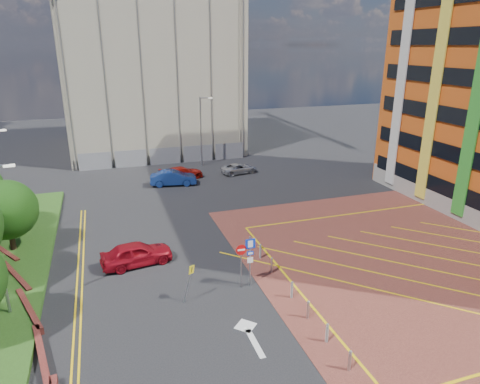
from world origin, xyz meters
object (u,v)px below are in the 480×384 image
car_red_left (137,254)px  car_silver_back (239,168)px  sign_cluster (247,257)px  warning_sign (189,279)px  lamp_back (202,129)px  car_blue_back (173,178)px  car_red_back (182,173)px  tree_c (6,210)px

car_red_left → car_silver_back: bearing=-44.3°
sign_cluster → warning_sign: sign_cluster is taller
lamp_back → car_blue_back: bearing=-125.6°
car_red_back → lamp_back: bearing=-52.2°
car_blue_back → car_silver_back: (7.65, 1.91, -0.20)m
lamp_back → car_red_left: lamp_back is taller
car_red_left → car_red_back: bearing=-28.4°
lamp_back → car_silver_back: (3.09, -4.47, -3.80)m
car_red_left → car_red_back: (6.33, 17.62, -0.10)m
lamp_back → car_red_back: lamp_back is taller
tree_c → sign_cluster: bearing=-33.2°
car_blue_back → car_silver_back: 7.89m
sign_cluster → tree_c: bearing=146.8°
car_silver_back → warning_sign: bearing=146.3°
car_red_left → car_blue_back: 16.69m
car_silver_back → car_blue_back: bearing=94.5°
sign_cluster → car_silver_back: sign_cluster is taller
sign_cluster → car_silver_back: 23.61m
warning_sign → car_red_left: warning_sign is taller
car_blue_back → car_red_back: (1.21, 1.73, -0.09)m
tree_c → car_blue_back: 17.62m
lamp_back → sign_cluster: bearing=-98.0°
sign_cluster → car_red_left: bearing=141.2°
lamp_back → warning_sign: 28.68m
car_red_left → car_blue_back: car_red_left is taller
car_silver_back → sign_cluster: bearing=153.6°
tree_c → sign_cluster: (13.80, -9.02, -1.24)m
warning_sign → car_blue_back: warning_sign is taller
car_red_back → car_silver_back: car_red_back is taller
warning_sign → car_red_left: 5.86m
tree_c → car_red_back: (14.22, 13.35, -2.52)m
lamp_back → car_red_left: 24.54m
tree_c → warning_sign: size_ratio=2.18×
sign_cluster → car_red_back: sign_cluster is taller
sign_cluster → warning_sign: 3.60m
car_blue_back → lamp_back: bearing=-25.9°
car_blue_back → sign_cluster: bearing=-168.1°
lamp_back → car_red_back: (-3.35, -4.65, -3.69)m
lamp_back → car_silver_back: lamp_back is taller
warning_sign → sign_cluster: bearing=9.1°
lamp_back → car_red_back: bearing=-125.8°
tree_c → car_red_back: tree_c is taller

